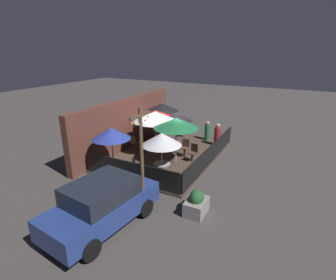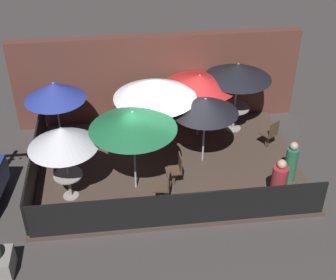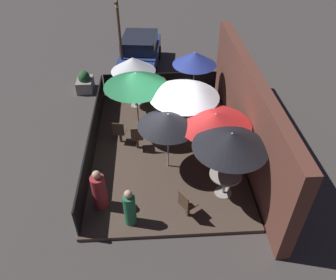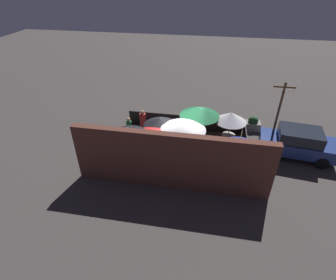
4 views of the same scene
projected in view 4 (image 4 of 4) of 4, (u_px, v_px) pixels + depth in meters
ground_plane at (179, 152)px, 14.71m from camera, size 60.00×60.00×0.00m
patio_deck at (179, 152)px, 14.67m from camera, size 7.31×4.94×0.12m
building_wall at (171, 162)px, 11.69m from camera, size 8.91×0.36×2.91m
fence_front at (184, 122)px, 16.37m from camera, size 7.11×0.05×0.95m
fence_side_left at (246, 150)px, 13.85m from camera, size 0.05×4.74×0.95m
patio_umbrella_0 at (231, 117)px, 14.10m from camera, size 1.70×1.70×2.10m
patio_umbrella_1 at (128, 132)px, 12.54m from camera, size 2.02×2.02×2.23m
patio_umbrella_2 at (160, 122)px, 13.74m from camera, size 1.81×1.81×2.02m
patio_umbrella_3 at (183, 125)px, 12.92m from camera, size 2.29×2.29×2.34m
patio_umbrella_4 at (200, 111)px, 14.09m from camera, size 2.17×2.17×2.33m
patio_umbrella_5 at (240, 142)px, 12.09m from camera, size 1.74×1.74×2.09m
patio_umbrella_6 at (153, 134)px, 12.62m from camera, size 2.17×2.17×2.03m
dining_table_0 at (228, 137)px, 14.81m from camera, size 0.74×0.74×0.71m
dining_table_1 at (130, 155)px, 13.30m from camera, size 0.92×0.92×0.78m
patio_chair_0 at (123, 142)px, 14.45m from camera, size 0.55×0.55×0.94m
patio_chair_1 at (184, 165)px, 12.73m from camera, size 0.44×0.44×0.95m
patio_chair_2 at (180, 134)px, 15.13m from camera, size 0.42×0.42×0.94m
patio_chair_3 at (187, 130)px, 15.59m from camera, size 0.47×0.47×0.91m
patio_chair_4 at (235, 149)px, 13.85m from camera, size 0.50×0.50×0.95m
patron_0 at (129, 128)px, 15.68m from camera, size 0.46×0.46×1.21m
patron_1 at (143, 121)px, 16.26m from camera, size 0.55×0.55×1.32m
planter_box at (253, 124)px, 16.58m from camera, size 0.95×0.67×0.92m
light_post at (278, 112)px, 14.13m from camera, size 1.10×0.12×3.85m
parked_car_0 at (298, 143)px, 14.03m from camera, size 4.06×2.14×1.62m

